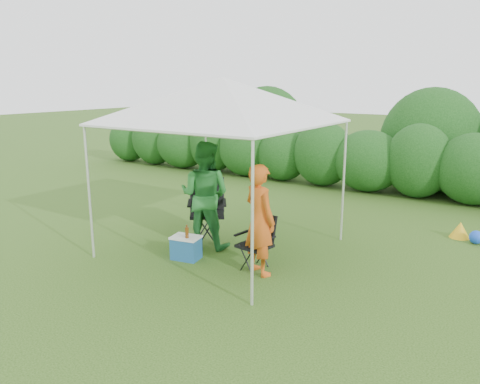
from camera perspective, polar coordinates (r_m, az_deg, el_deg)
The scene contains 10 objects.
ground at distance 7.63m, azimuth -4.19°, elevation -7.90°, with size 70.00×70.00×0.00m, color #3B5F1E.
hedge at distance 12.52m, azimuth 13.15°, elevation 4.10°, with size 17.51×1.53×1.80m.
canopy at distance 7.52m, azimuth -2.15°, elevation 11.07°, with size 3.10×3.10×2.83m.
chair_right at distance 7.06m, azimuth 2.21°, elevation -5.64°, with size 0.56×0.52×0.82m.
chair_left at distance 8.35m, azimuth -4.03°, elevation -1.60°, with size 0.85×0.84×1.08m.
man at distance 6.75m, azimuth 2.42°, elevation -3.41°, with size 0.60×0.39×1.63m, color #CA5316.
woman at distance 7.86m, azimuth -4.31°, elevation -0.36°, with size 0.88×0.68×1.81m, color #277932.
cooler at distance 7.52m, azimuth -6.59°, elevation -6.74°, with size 0.50×0.40×0.37m.
bottle at distance 7.36m, azimuth -6.49°, elevation -4.78°, with size 0.06×0.06×0.21m, color #592D0C.
lawn_toy at distance 9.30m, azimuth 25.65°, elevation -4.39°, with size 0.59×0.49×0.29m.
Camera 1 is at (4.37, -5.62, 2.75)m, focal length 35.00 mm.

